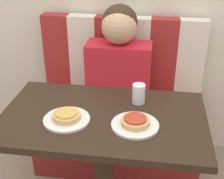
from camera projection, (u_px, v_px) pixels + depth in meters
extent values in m
cube|color=maroon|center=(118.00, 134.00, 2.27)|extent=(1.13, 0.51, 0.47)
cube|color=maroon|center=(58.00, 54.00, 2.28)|extent=(0.19, 0.10, 0.58)
cube|color=beige|center=(84.00, 55.00, 2.25)|extent=(0.19, 0.10, 0.58)
cube|color=maroon|center=(109.00, 56.00, 2.23)|extent=(0.19, 0.10, 0.58)
cube|color=beige|center=(136.00, 58.00, 2.20)|extent=(0.19, 0.10, 0.58)
cube|color=maroon|center=(163.00, 59.00, 2.18)|extent=(0.19, 0.10, 0.58)
cube|color=beige|center=(190.00, 61.00, 2.15)|extent=(0.19, 0.10, 0.58)
cube|color=black|center=(103.00, 118.00, 1.51)|extent=(0.99, 0.60, 0.03)
cylinder|color=black|center=(104.00, 178.00, 1.69)|extent=(0.10, 0.10, 0.74)
cube|color=red|center=(119.00, 77.00, 2.06)|extent=(0.41, 0.19, 0.46)
sphere|color=tan|center=(119.00, 27.00, 1.90)|extent=(0.22, 0.22, 0.22)
sphere|color=#382819|center=(120.00, 22.00, 1.92)|extent=(0.22, 0.22, 0.22)
cylinder|color=white|center=(67.00, 119.00, 1.46)|extent=(0.22, 0.22, 0.01)
cylinder|color=white|center=(135.00, 125.00, 1.42)|extent=(0.22, 0.22, 0.01)
cylinder|color=tan|center=(66.00, 116.00, 1.45)|extent=(0.13, 0.13, 0.03)
cylinder|color=gold|center=(66.00, 113.00, 1.44)|extent=(0.10, 0.10, 0.01)
cylinder|color=tan|center=(135.00, 122.00, 1.41)|extent=(0.13, 0.13, 0.03)
cylinder|color=#B73823|center=(135.00, 118.00, 1.40)|extent=(0.10, 0.10, 0.01)
cylinder|color=silver|center=(139.00, 94.00, 1.59)|extent=(0.07, 0.07, 0.10)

